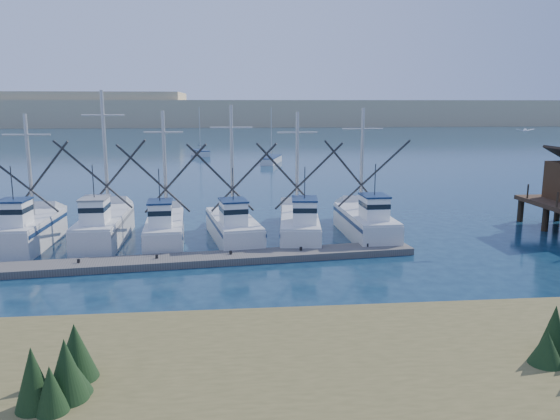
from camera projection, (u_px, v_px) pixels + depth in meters
name	position (u px, v px, depth m)	size (l,w,h in m)	color
ground	(298.00, 301.00, 24.06)	(500.00, 500.00, 0.00)	#0C2238
floating_dock	(157.00, 262.00, 29.39)	(28.98, 1.93, 0.39)	#5B5551
dune_ridge	(232.00, 113.00, 228.22)	(360.00, 60.00, 10.00)	tan
trawler_fleet	(171.00, 228.00, 34.09)	(28.27, 8.61, 9.42)	silver
sailboat_near	(272.00, 160.00, 80.01)	(3.66, 7.13, 8.10)	silver
sailboat_far	(200.00, 153.00, 91.38)	(3.43, 5.37, 8.10)	silver
flying_gull	(525.00, 130.00, 33.94)	(1.15, 0.21, 0.21)	white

